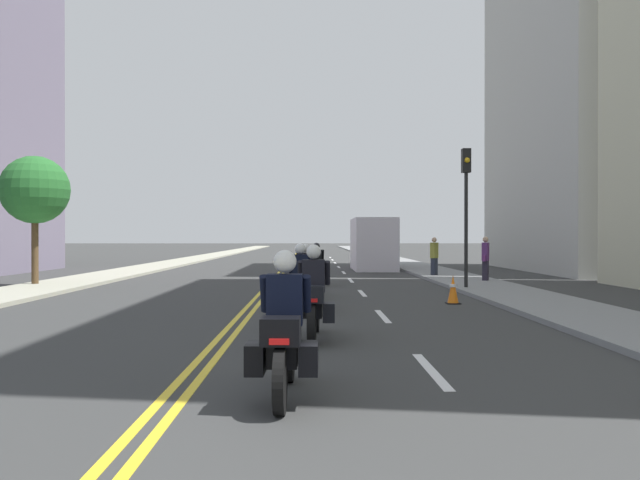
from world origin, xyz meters
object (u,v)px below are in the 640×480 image
at_px(traffic_cone_2, 453,290).
at_px(pedestrian_0, 434,257).
at_px(street_tree_0, 35,190).
at_px(motorcycle_1, 313,302).
at_px(motorcycle_3, 306,275).
at_px(pedestrian_1, 485,259).
at_px(parked_truck, 372,246).
at_px(motorcycle_0, 284,338).
at_px(traffic_light_near, 466,193).
at_px(motorcycle_2, 300,285).
at_px(motorcycle_4, 317,267).

height_order(traffic_cone_2, pedestrian_0, pedestrian_0).
xyz_separation_m(traffic_cone_2, street_tree_0, (-13.73, 6.05, 3.08)).
height_order(motorcycle_1, traffic_cone_2, motorcycle_1).
bearing_deg(motorcycle_3, pedestrian_1, 40.13).
xyz_separation_m(motorcycle_3, parked_truck, (3.54, 16.46, 0.63)).
xyz_separation_m(motorcycle_0, pedestrian_1, (7.01, 17.80, 0.26)).
distance_m(motorcycle_3, pedestrian_0, 10.61).
bearing_deg(street_tree_0, parked_truck, 43.46).
height_order(motorcycle_1, parked_truck, parked_truck).
relative_size(motorcycle_0, traffic_light_near, 0.46).
distance_m(motorcycle_2, traffic_light_near, 8.54).
relative_size(motorcycle_2, traffic_cone_2, 2.88).
bearing_deg(motorcycle_0, street_tree_0, 122.18).
bearing_deg(motorcycle_3, traffic_cone_2, -26.60).
relative_size(pedestrian_0, street_tree_0, 0.38).
xyz_separation_m(motorcycle_4, traffic_cone_2, (3.61, -6.96, -0.27)).
height_order(motorcycle_3, traffic_light_near, traffic_light_near).
height_order(motorcycle_3, traffic_cone_2, motorcycle_3).
xyz_separation_m(traffic_cone_2, pedestrian_1, (2.91, 7.58, 0.55)).
bearing_deg(motorcycle_4, pedestrian_1, 3.59).
distance_m(traffic_light_near, pedestrian_1, 4.37).
bearing_deg(traffic_light_near, parked_truck, 97.12).
height_order(pedestrian_0, street_tree_0, street_tree_0).
xyz_separation_m(motorcycle_0, street_tree_0, (-9.63, 16.27, 2.79)).
bearing_deg(motorcycle_2, pedestrian_0, 66.25).
relative_size(motorcycle_0, motorcycle_4, 1.01).
bearing_deg(traffic_light_near, pedestrian_0, 87.97).
distance_m(motorcycle_2, street_tree_0, 12.76).
xyz_separation_m(motorcycle_0, traffic_light_near, (5.46, 14.45, 2.60)).
relative_size(motorcycle_4, pedestrian_0, 1.21).
height_order(traffic_cone_2, traffic_light_near, traffic_light_near).
relative_size(motorcycle_2, pedestrian_1, 1.23).
bearing_deg(pedestrian_0, parked_truck, -124.50).
distance_m(motorcycle_3, pedestrian_1, 8.76).
bearing_deg(traffic_cone_2, motorcycle_2, -155.98).
bearing_deg(motorcycle_0, traffic_cone_2, 69.69).
distance_m(motorcycle_1, motorcycle_2, 4.20).
height_order(motorcycle_2, parked_truck, parked_truck).
bearing_deg(traffic_cone_2, motorcycle_3, 151.42).
bearing_deg(motorcycle_0, pedestrian_1, 70.07).
height_order(motorcycle_3, street_tree_0, street_tree_0).
bearing_deg(pedestrian_1, pedestrian_0, -133.01).
relative_size(motorcycle_2, traffic_light_near, 0.47).
height_order(pedestrian_0, parked_truck, parked_truck).
relative_size(motorcycle_2, street_tree_0, 0.47).
bearing_deg(motorcycle_3, traffic_light_near, 23.05).
xyz_separation_m(motorcycle_3, street_tree_0, (-9.75, 3.88, 2.82)).
bearing_deg(traffic_cone_2, motorcycle_0, -111.86).
bearing_deg(pedestrian_0, motorcycle_4, -10.89).
relative_size(traffic_light_near, pedestrian_0, 2.67).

